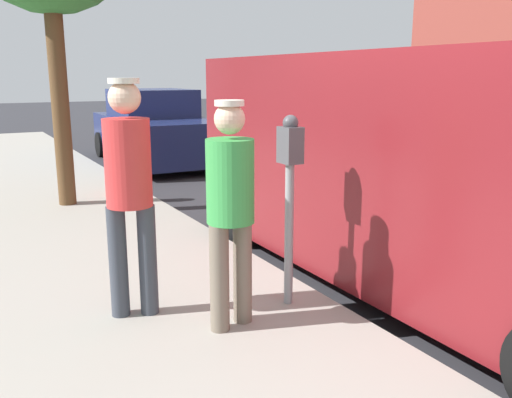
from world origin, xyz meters
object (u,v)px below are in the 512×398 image
Objects in this scene: parking_meter_near at (290,178)px; parked_sedan_behind at (155,130)px; pedestrian_in_green at (230,202)px; parked_van at (424,165)px; pedestrian_in_red at (129,183)px; fire_hydrant at (115,167)px.

parking_meter_near is 8.56m from parked_sedan_behind.
parking_meter_near is 0.92× the size of pedestrian_in_green.
pedestrian_in_green is at bearing 5.69° from parked_van.
fire_hydrant is (-1.05, -4.47, -0.62)m from pedestrian_in_red.
parked_van is (-1.50, -0.06, -0.03)m from parking_meter_near.
pedestrian_in_green is at bearing 13.77° from parking_meter_near.
fire_hydrant is (0.10, -4.86, -0.61)m from parking_meter_near.
parked_van is 1.17× the size of parked_sedan_behind.
pedestrian_in_green is at bearing 84.45° from fire_hydrant.
parked_sedan_behind is (-2.34, -8.51, -0.34)m from pedestrian_in_green.
parked_van is at bearing -174.31° from pedestrian_in_green.
pedestrian_in_red is at bearing -19.00° from parking_meter_near.
parked_sedan_behind is (-1.76, -8.37, -0.43)m from parking_meter_near.
parked_van is at bearing 88.24° from parked_sedan_behind.
parking_meter_near reaches higher than fire_hydrant.
parking_meter_near is 0.34× the size of parked_sedan_behind.
pedestrian_in_red is 4.63m from fire_hydrant.
pedestrian_in_red is (1.15, -0.40, 0.01)m from parking_meter_near.
parked_van reaches higher than pedestrian_in_green.
fire_hydrant is at bearing -71.56° from parked_van.
pedestrian_in_green reaches higher than parked_sedan_behind.
parking_meter_near is 4.90m from fire_hydrant.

